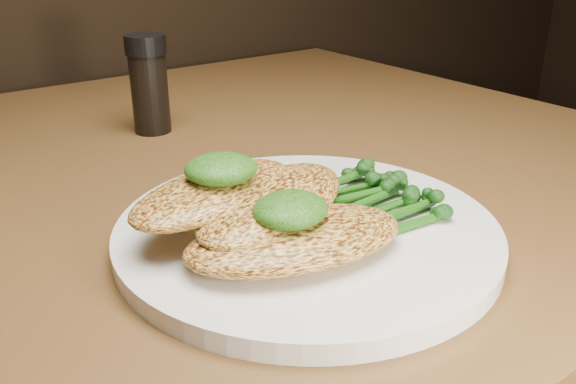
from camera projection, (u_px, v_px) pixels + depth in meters
plate at (307, 231)px, 0.45m from camera, size 0.29×0.29×0.01m
chicken_front at (296, 238)px, 0.40m from camera, size 0.17×0.12×0.02m
chicken_mid at (273, 202)px, 0.43m from camera, size 0.18×0.14×0.02m
chicken_back at (215, 192)px, 0.43m from camera, size 0.16×0.11×0.02m
pesto_front at (290, 210)px, 0.40m from camera, size 0.06×0.06×0.02m
pesto_back at (221, 169)px, 0.42m from camera, size 0.06×0.06×0.02m
broccolini_bundle at (350, 199)px, 0.46m from camera, size 0.14×0.11×0.02m
pepper_grinder at (149, 85)px, 0.67m from camera, size 0.06×0.06×0.11m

